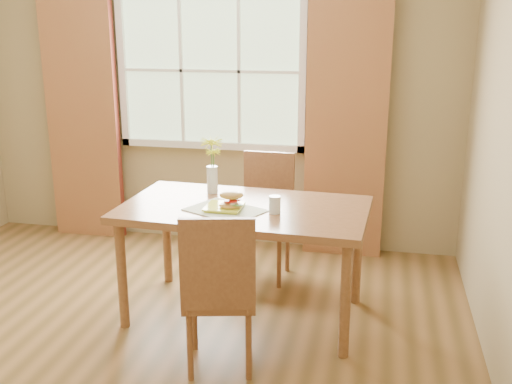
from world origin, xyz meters
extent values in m
cube|color=brown|center=(0.00, 0.00, -0.01)|extent=(4.20, 3.80, 0.02)
cube|color=#9B885D|center=(0.00, 1.91, 1.35)|extent=(4.20, 0.02, 2.70)
cube|color=#A1BC8E|center=(0.00, 1.88, 1.50)|extent=(1.50, 0.02, 1.20)
cube|color=white|center=(0.00, 1.85, 0.87)|extent=(1.62, 0.04, 0.06)
cube|color=white|center=(-0.78, 1.85, 1.50)|extent=(0.06, 0.04, 1.32)
cube|color=white|center=(0.78, 1.85, 1.50)|extent=(0.06, 0.04, 1.32)
cube|color=white|center=(0.00, 1.85, 1.50)|extent=(1.50, 0.03, 0.02)
cube|color=maroon|center=(-1.15, 1.78, 1.10)|extent=(0.65, 0.08, 2.20)
cube|color=maroon|center=(1.15, 1.78, 1.10)|extent=(0.65, 0.08, 2.20)
cube|color=brown|center=(0.60, 0.54, 0.74)|extent=(1.61, 0.95, 0.05)
cylinder|color=brown|center=(-0.13, 0.21, 0.36)|extent=(0.06, 0.06, 0.71)
cylinder|color=brown|center=(1.28, 0.14, 0.36)|extent=(0.06, 0.06, 0.71)
cylinder|color=brown|center=(-0.09, 0.93, 0.36)|extent=(0.06, 0.06, 0.71)
cylinder|color=brown|center=(1.32, 0.87, 0.36)|extent=(0.06, 0.06, 0.71)
cube|color=brown|center=(0.60, -0.08, 0.42)|extent=(0.48, 0.48, 0.04)
cube|color=brown|center=(0.64, -0.25, 0.70)|extent=(0.39, 0.12, 0.51)
cylinder|color=brown|center=(0.48, -0.27, 0.20)|extent=(0.03, 0.03, 0.40)
cylinder|color=brown|center=(0.79, -0.20, 0.20)|extent=(0.03, 0.03, 0.40)
cylinder|color=brown|center=(0.40, 0.04, 0.20)|extent=(0.03, 0.03, 0.40)
cylinder|color=brown|center=(0.71, 0.11, 0.20)|extent=(0.03, 0.03, 0.40)
cube|color=brown|center=(0.60, 1.16, 0.42)|extent=(0.41, 0.41, 0.04)
cube|color=brown|center=(0.60, 1.34, 0.69)|extent=(0.39, 0.05, 0.51)
cylinder|color=brown|center=(0.43, 1.01, 0.20)|extent=(0.03, 0.03, 0.40)
cylinder|color=brown|center=(0.75, 0.99, 0.20)|extent=(0.03, 0.03, 0.40)
cylinder|color=brown|center=(0.44, 1.32, 0.20)|extent=(0.03, 0.03, 0.40)
cylinder|color=brown|center=(0.76, 1.31, 0.20)|extent=(0.03, 0.03, 0.40)
cube|color=#E9ECC8|center=(0.50, 0.42, 0.77)|extent=(0.55, 0.49, 0.01)
cube|color=#D3DF37|center=(0.49, 0.44, 0.78)|extent=(0.23, 0.23, 0.01)
ellipsoid|color=gold|center=(0.54, 0.42, 0.80)|extent=(0.17, 0.13, 0.04)
ellipsoid|color=#4C8C2D|center=(0.58, 0.40, 0.81)|extent=(0.08, 0.06, 0.01)
cylinder|color=red|center=(0.53, 0.42, 0.83)|extent=(0.08, 0.08, 0.01)
cylinder|color=red|center=(0.56, 0.42, 0.84)|extent=(0.07, 0.07, 0.01)
ellipsoid|color=gold|center=(0.54, 0.42, 0.87)|extent=(0.17, 0.13, 0.05)
cylinder|color=silver|center=(0.81, 0.44, 0.82)|extent=(0.07, 0.07, 0.11)
cylinder|color=silver|center=(0.81, 0.44, 0.81)|extent=(0.06, 0.06, 0.09)
cylinder|color=silver|center=(0.31, 0.79, 0.86)|extent=(0.08, 0.08, 0.19)
cylinder|color=silver|center=(0.31, 0.79, 0.81)|extent=(0.06, 0.06, 0.09)
cylinder|color=#3D7028|center=(0.31, 0.79, 0.94)|extent=(0.01, 0.01, 0.35)
cylinder|color=#3D7028|center=(0.32, 0.78, 0.91)|extent=(0.01, 0.01, 0.29)
camera|label=1|loc=(1.43, -3.03, 1.92)|focal=42.00mm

